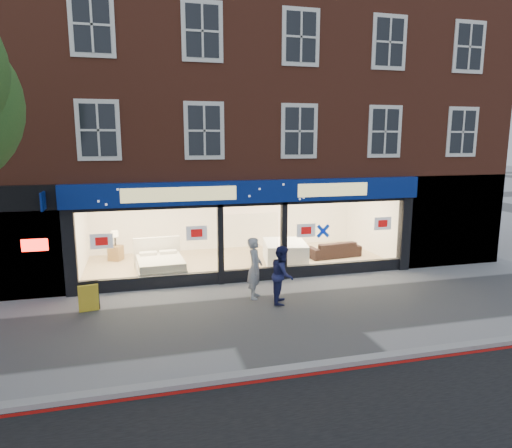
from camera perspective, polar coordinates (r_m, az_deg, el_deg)
name	(u,v)px	position (r m, az deg, el deg)	size (l,w,h in m)	color
ground	(281,315)	(12.24, 3.17, -11.29)	(120.00, 120.00, 0.00)	gray
kerb_line	(329,372)	(9.61, 9.10, -17.81)	(60.00, 0.10, 0.01)	#8C0A07
kerb_stone	(325,365)	(9.74, 8.62, -17.00)	(60.00, 0.25, 0.12)	gray
showroom_floor	(238,262)	(17.04, -2.24, -4.78)	(11.00, 4.50, 0.10)	tan
building	(227,83)	(18.21, -3.65, 17.21)	(19.00, 8.26, 10.30)	brown
display_bed	(160,265)	(15.71, -11.90, -4.99)	(1.68, 2.01, 1.08)	beige
bedside_table	(116,253)	(17.82, -17.12, -3.48)	(0.45, 0.45, 0.55)	brown
mattress_stack	(285,252)	(16.88, 3.63, -3.47)	(1.78, 2.09, 0.73)	white
sofa	(334,249)	(17.81, 9.69, -3.10)	(2.03, 0.79, 0.59)	black
a_board	(89,297)	(13.11, -20.17, -8.57)	(0.52, 0.34, 0.80)	yellow
pedestrian_grey	(255,268)	(13.21, -0.15, -5.51)	(0.65, 0.43, 1.79)	#96999D
pedestrian_blue	(282,274)	(12.86, 3.32, -6.32)	(0.80, 0.62, 1.65)	#1B1E4C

